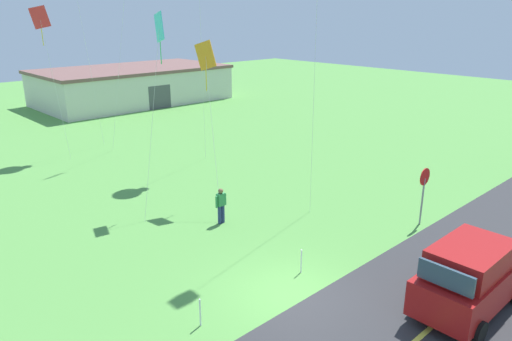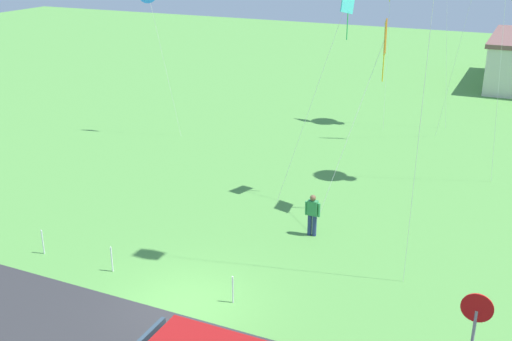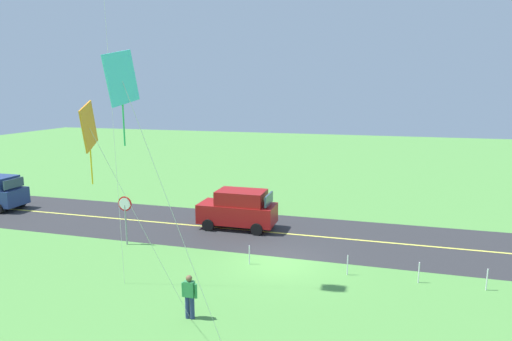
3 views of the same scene
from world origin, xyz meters
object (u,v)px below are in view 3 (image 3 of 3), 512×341
Objects in this scene: kite_red_low at (90,131)px; kite_green_far at (123,85)px; stop_sign at (125,211)px; person_adult_near at (190,295)px; car_suv_foreground at (239,209)px.

kite_red_low is 0.86× the size of kite_green_far.
stop_sign is 1.60× the size of person_adult_near.
car_suv_foreground is 15.63m from kite_green_far.
kite_green_far is at bearing 149.63° from kite_red_low.
stop_sign is at bearing 167.42° from person_adult_near.
kite_green_far is (-6.43, 9.78, 6.21)m from stop_sign.
stop_sign is at bearing 41.32° from car_suv_foreground.
kite_red_low is 2.35m from kite_green_far.
kite_red_low reaches higher than stop_sign.
stop_sign is 0.34× the size of kite_red_low.
kite_green_far is (-1.73, 1.01, 1.23)m from kite_red_low.
person_adult_near is at bearing -118.96° from kite_red_low.
kite_red_low is (0.03, 12.93, 5.63)m from car_suv_foreground.
car_suv_foreground is at bearing -90.15° from kite_red_low.
kite_red_low is at bearing 118.23° from stop_sign.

